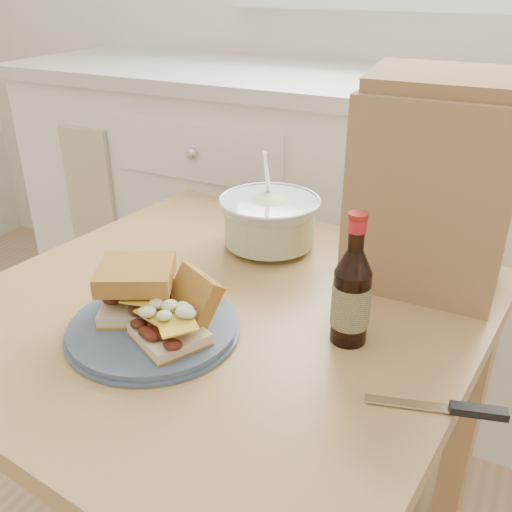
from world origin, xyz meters
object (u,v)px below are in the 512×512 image
at_px(coleslaw_bowl, 269,224).
at_px(beer_bottle, 351,295).
at_px(dining_table, 221,352).
at_px(plate, 153,328).
at_px(paper_bag, 431,194).

distance_m(coleslaw_bowl, beer_bottle, 0.35).
relative_size(dining_table, plate, 3.50).
relative_size(dining_table, paper_bag, 2.72).
bearing_deg(plate, beer_bottle, 23.32).
distance_m(coleslaw_bowl, paper_bag, 0.33).
height_order(dining_table, beer_bottle, beer_bottle).
bearing_deg(coleslaw_bowl, paper_bag, -1.47).
height_order(dining_table, coleslaw_bowl, coleslaw_bowl).
xyz_separation_m(coleslaw_bowl, paper_bag, (0.31, -0.01, 0.12)).
bearing_deg(coleslaw_bowl, dining_table, -85.12).
distance_m(plate, coleslaw_bowl, 0.37).
height_order(coleslaw_bowl, beer_bottle, beer_bottle).
bearing_deg(dining_table, beer_bottle, 6.21).
relative_size(plate, coleslaw_bowl, 1.29).
bearing_deg(plate, dining_table, 68.47).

